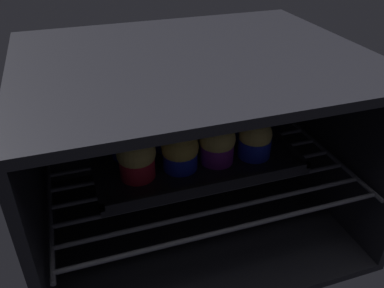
{
  "coord_description": "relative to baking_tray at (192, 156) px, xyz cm",
  "views": [
    {
      "loc": [
        -20.53,
        -38.36,
        57.62
      ],
      "look_at": [
        0.0,
        23.06,
        17.45
      ],
      "focal_mm": 37.18,
      "sensor_mm": 36.0,
      "label": 1
    }
  ],
  "objects": [
    {
      "name": "oven_cavity",
      "position": [
        0.0,
        3.18,
        2.31
      ],
      "size": [
        59.0,
        47.0,
        37.0
      ],
      "color": "black",
      "rests_on": "ground"
    },
    {
      "name": "oven_rack",
      "position": [
        0.0,
        -1.06,
        -1.09
      ],
      "size": [
        54.8,
        42.0,
        0.8
      ],
      "color": "#51515B",
      "rests_on": "oven_cavity"
    },
    {
      "name": "baking_tray",
      "position": [
        0.0,
        0.0,
        0.0
      ],
      "size": [
        38.37,
        22.98,
        2.2
      ],
      "color": "black",
      "rests_on": "oven_rack"
    },
    {
      "name": "muffin_row0_col0",
      "position": [
        -11.49,
        -3.75,
        4.63
      ],
      "size": [
        6.93,
        6.93,
        8.54
      ],
      "color": "red",
      "rests_on": "baking_tray"
    },
    {
      "name": "muffin_row0_col1",
      "position": [
        -3.52,
        -3.65,
        4.21
      ],
      "size": [
        6.79,
        6.79,
        8.12
      ],
      "color": "#1928B7",
      "rests_on": "baking_tray"
    },
    {
      "name": "muffin_row0_col2",
      "position": [
        3.66,
        -3.69,
        4.45
      ],
      "size": [
        6.8,
        6.8,
        8.34
      ],
      "color": "#7A238C",
      "rests_on": "baking_tray"
    },
    {
      "name": "muffin_row0_col3",
      "position": [
        11.19,
        -4.13,
        4.11
      ],
      "size": [
        6.36,
        6.36,
        7.79
      ],
      "color": "#1928B7",
      "rests_on": "baking_tray"
    },
    {
      "name": "muffin_row1_col0",
      "position": [
        -11.77,
        3.64,
        4.48
      ],
      "size": [
        6.77,
        6.77,
        8.44
      ],
      "color": "#1928B7",
      "rests_on": "baking_tray"
    },
    {
      "name": "muffin_row1_col1",
      "position": [
        -3.51,
        3.99,
        4.25
      ],
      "size": [
        6.89,
        6.89,
        7.95
      ],
      "color": "#1928B7",
      "rests_on": "baking_tray"
    },
    {
      "name": "muffin_row1_col2",
      "position": [
        3.67,
        3.89,
        4.39
      ],
      "size": [
        6.78,
        6.78,
        8.23
      ],
      "color": "silver",
      "rests_on": "baking_tray"
    },
    {
      "name": "muffin_row1_col3",
      "position": [
        11.42,
        3.93,
        4.23
      ],
      "size": [
        6.32,
        6.32,
        7.92
      ],
      "color": "#1928B7",
      "rests_on": "baking_tray"
    }
  ]
}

